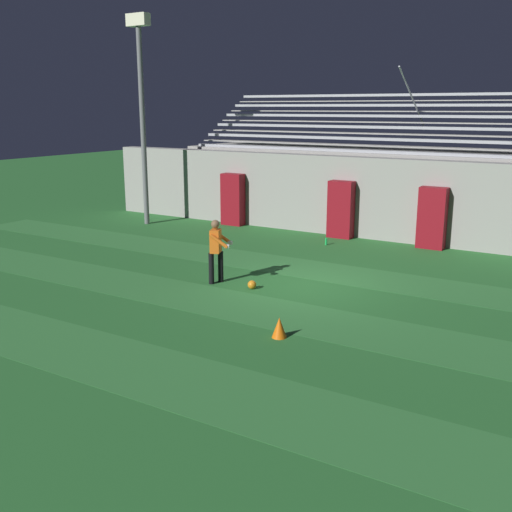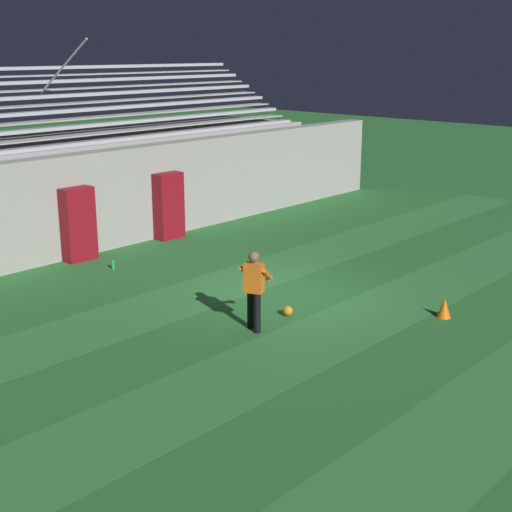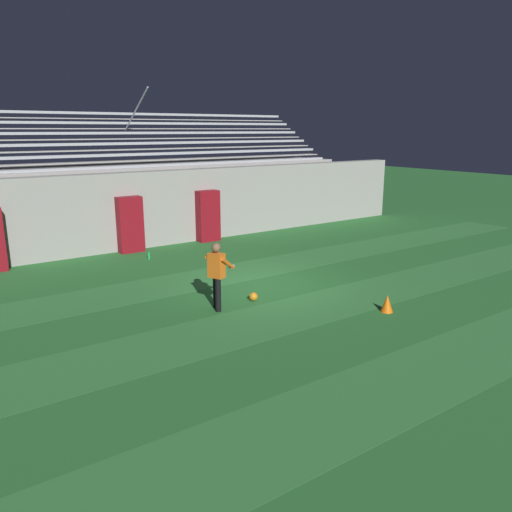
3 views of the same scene
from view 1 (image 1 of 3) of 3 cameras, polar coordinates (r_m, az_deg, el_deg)
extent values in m
plane|color=#286B2D|center=(15.48, 4.59, -2.84)|extent=(80.00, 80.00, 0.00)
cube|color=#337A38|center=(10.80, -10.23, -10.67)|extent=(28.00, 1.89, 0.01)
cube|color=#337A38|center=(13.62, 0.33, -5.15)|extent=(28.00, 1.89, 0.01)
cube|color=#337A38|center=(16.82, 6.96, -1.52)|extent=(28.00, 1.89, 0.01)
cube|color=#999691|center=(21.07, 12.71, 5.26)|extent=(24.00, 0.60, 2.80)
cube|color=maroon|center=(21.18, 8.09, 4.40)|extent=(0.88, 0.44, 2.00)
cube|color=maroon|center=(20.16, 16.43, 3.49)|extent=(0.88, 0.44, 2.00)
cube|color=maroon|center=(23.32, -2.22, 5.40)|extent=(0.88, 0.44, 2.00)
cube|color=#999691|center=(23.61, 14.86, 6.16)|extent=(18.00, 4.60, 2.90)
cube|color=#A8AAB2|center=(21.61, 13.59, 9.56)|extent=(17.10, 0.36, 0.10)
cube|color=#999691|center=(21.44, 13.39, 8.92)|extent=(17.10, 0.60, 0.04)
cube|color=#A8AAB2|center=(22.25, 14.22, 10.68)|extent=(17.10, 0.36, 0.10)
cube|color=#999691|center=(22.07, 14.03, 10.06)|extent=(17.10, 0.60, 0.04)
cube|color=#A8AAB2|center=(22.90, 14.82, 11.72)|extent=(17.10, 0.36, 0.10)
cube|color=#999691|center=(22.72, 14.63, 11.14)|extent=(17.10, 0.60, 0.04)
cube|color=#A8AAB2|center=(23.57, 15.39, 12.71)|extent=(17.10, 0.36, 0.10)
cube|color=#999691|center=(23.38, 15.21, 12.15)|extent=(17.10, 0.60, 0.04)
cube|color=#A8AAB2|center=(24.24, 15.93, 13.65)|extent=(17.10, 0.36, 0.10)
cube|color=#999691|center=(24.05, 15.76, 13.11)|extent=(17.10, 0.60, 0.04)
cube|color=#A8AAB2|center=(24.92, 16.45, 14.53)|extent=(17.10, 0.36, 0.10)
cube|color=#999691|center=(24.72, 16.28, 14.02)|extent=(17.10, 0.60, 0.04)
cylinder|color=#A8AAB2|center=(23.04, 14.66, 14.36)|extent=(0.06, 3.33, 2.05)
cylinder|color=slate|center=(23.69, -10.72, 11.83)|extent=(0.20, 0.20, 7.36)
cube|color=#F2EDCC|center=(23.88, -11.17, 21.21)|extent=(0.90, 0.36, 0.44)
cylinder|color=black|center=(15.71, -3.38, -1.02)|extent=(0.18, 0.18, 0.82)
cylinder|color=black|center=(15.54, -4.27, -1.20)|extent=(0.18, 0.18, 0.82)
cube|color=orange|center=(15.45, -3.87, 1.44)|extent=(0.37, 0.44, 0.60)
sphere|color=brown|center=(15.37, -3.90, 3.04)|extent=(0.22, 0.22, 0.22)
cylinder|color=orange|center=(15.64, -3.18, 1.79)|extent=(0.48, 0.27, 0.37)
cylinder|color=orange|center=(15.18, -3.55, 1.41)|extent=(0.48, 0.27, 0.37)
cube|color=silver|center=(15.59, -2.49, 1.27)|extent=(0.14, 0.14, 0.08)
cube|color=silver|center=(15.21, -2.78, 0.94)|extent=(0.14, 0.14, 0.08)
sphere|color=orange|center=(15.14, -0.39, -2.75)|extent=(0.22, 0.22, 0.22)
cone|color=orange|center=(12.00, 2.23, -6.81)|extent=(0.30, 0.30, 0.42)
cylinder|color=green|center=(20.10, 6.69, 1.39)|extent=(0.07, 0.07, 0.24)
camera|label=2|loc=(18.94, -50.71, 12.20)|focal=50.00mm
camera|label=3|loc=(14.73, -50.45, 8.33)|focal=35.00mm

